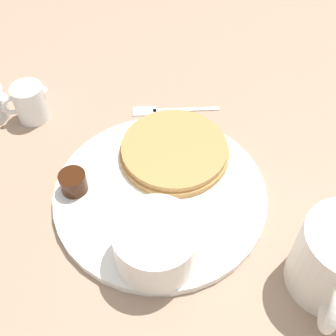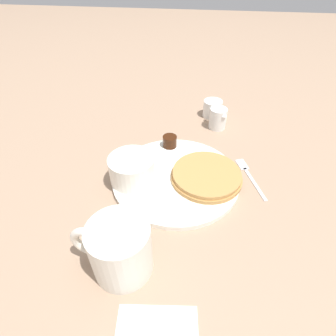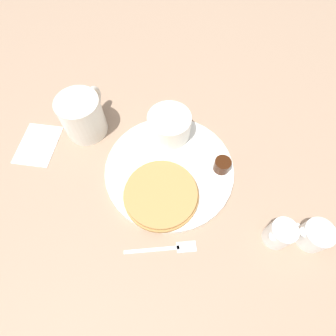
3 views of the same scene
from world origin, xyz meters
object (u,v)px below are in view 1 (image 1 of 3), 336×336
Objects in this scene: creamer_pitcher_near at (30,103)px; fork at (165,110)px; bowl at (156,242)px; plate at (160,194)px.

creamer_pitcher_near is 0.45× the size of fork.
bowl is 0.31m from creamer_pitcher_near.
bowl is at bearing 14.74° from fork.
plate is at bearing -165.10° from bowl.
bowl reaches higher than fork.
fork is (-0.25, -0.07, -0.04)m from bowl.
creamer_pitcher_near reaches higher than fork.
creamer_pitcher_near is (-0.09, -0.23, 0.02)m from plate.
bowl is at bearing 55.17° from creamer_pitcher_near.
bowl is 1.60× the size of creamer_pitcher_near.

